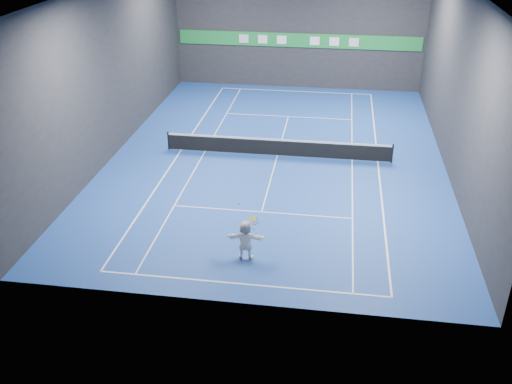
# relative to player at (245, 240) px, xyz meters

# --- Properties ---
(ground) EXTENTS (26.00, 26.00, 0.00)m
(ground) POSITION_rel_player_xyz_m (0.12, 10.17, -0.83)
(ground) COLOR #1C429B
(ground) RESTS_ON ground
(wall_back) EXTENTS (18.00, 0.10, 9.00)m
(wall_back) POSITION_rel_player_xyz_m (0.12, 23.17, 3.67)
(wall_back) COLOR #27272A
(wall_back) RESTS_ON ground
(wall_front) EXTENTS (18.00, 0.10, 9.00)m
(wall_front) POSITION_rel_player_xyz_m (0.12, -2.83, 3.67)
(wall_front) COLOR #27272A
(wall_front) RESTS_ON ground
(wall_left) EXTENTS (0.10, 26.00, 9.00)m
(wall_left) POSITION_rel_player_xyz_m (-8.88, 10.17, 3.67)
(wall_left) COLOR #27272A
(wall_left) RESTS_ON ground
(wall_right) EXTENTS (0.10, 26.00, 9.00)m
(wall_right) POSITION_rel_player_xyz_m (9.12, 10.17, 3.67)
(wall_right) COLOR #27272A
(wall_right) RESTS_ON ground
(baseline_near) EXTENTS (10.98, 0.08, 0.01)m
(baseline_near) POSITION_rel_player_xyz_m (0.12, -1.72, -0.83)
(baseline_near) COLOR white
(baseline_near) RESTS_ON ground
(baseline_far) EXTENTS (10.98, 0.08, 0.01)m
(baseline_far) POSITION_rel_player_xyz_m (0.12, 22.06, -0.83)
(baseline_far) COLOR white
(baseline_far) RESTS_ON ground
(sideline_doubles_left) EXTENTS (0.08, 23.78, 0.01)m
(sideline_doubles_left) POSITION_rel_player_xyz_m (-5.37, 10.17, -0.83)
(sideline_doubles_left) COLOR white
(sideline_doubles_left) RESTS_ON ground
(sideline_doubles_right) EXTENTS (0.08, 23.78, 0.01)m
(sideline_doubles_right) POSITION_rel_player_xyz_m (5.61, 10.17, -0.83)
(sideline_doubles_right) COLOR white
(sideline_doubles_right) RESTS_ON ground
(sideline_singles_left) EXTENTS (0.06, 23.78, 0.01)m
(sideline_singles_left) POSITION_rel_player_xyz_m (-3.99, 10.17, -0.83)
(sideline_singles_left) COLOR white
(sideline_singles_left) RESTS_ON ground
(sideline_singles_right) EXTENTS (0.06, 23.78, 0.01)m
(sideline_singles_right) POSITION_rel_player_xyz_m (4.23, 10.17, -0.83)
(sideline_singles_right) COLOR white
(sideline_singles_right) RESTS_ON ground
(service_line_near) EXTENTS (8.23, 0.06, 0.01)m
(service_line_near) POSITION_rel_player_xyz_m (0.12, 3.77, -0.83)
(service_line_near) COLOR white
(service_line_near) RESTS_ON ground
(service_line_far) EXTENTS (8.23, 0.06, 0.01)m
(service_line_far) POSITION_rel_player_xyz_m (0.12, 16.57, -0.83)
(service_line_far) COLOR white
(service_line_far) RESTS_ON ground
(center_service_line) EXTENTS (0.06, 12.80, 0.01)m
(center_service_line) POSITION_rel_player_xyz_m (0.12, 10.17, -0.83)
(center_service_line) COLOR white
(center_service_line) RESTS_ON ground
(player) EXTENTS (1.57, 0.57, 1.67)m
(player) POSITION_rel_player_xyz_m (0.00, 0.00, 0.00)
(player) COLOR white
(player) RESTS_ON ground
(tennis_ball) EXTENTS (0.07, 0.07, 0.07)m
(tennis_ball) POSITION_rel_player_xyz_m (-0.23, -0.03, 1.63)
(tennis_ball) COLOR #BBE225
(tennis_ball) RESTS_ON player
(tennis_net) EXTENTS (12.50, 0.10, 1.07)m
(tennis_net) POSITION_rel_player_xyz_m (0.12, 10.17, -0.29)
(tennis_net) COLOR black
(tennis_net) RESTS_ON ground
(sponsor_banner) EXTENTS (17.64, 0.11, 1.00)m
(sponsor_banner) POSITION_rel_player_xyz_m (0.12, 23.10, 2.67)
(sponsor_banner) COLOR #1E8E3A
(sponsor_banner) RESTS_ON wall_back
(tennis_racket) EXTENTS (0.47, 0.32, 0.68)m
(tennis_racket) POSITION_rel_player_xyz_m (0.34, 0.05, 0.82)
(tennis_racket) COLOR #AE1218
(tennis_racket) RESTS_ON player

